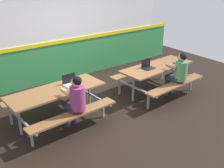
% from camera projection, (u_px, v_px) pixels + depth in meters
% --- Properties ---
extents(ground_plane, '(10.00, 10.00, 0.02)m').
position_uv_depth(ground_plane, '(113.00, 106.00, 6.54)').
color(ground_plane, black).
extents(accent_backdrop, '(8.00, 0.14, 2.60)m').
position_uv_depth(accent_backdrop, '(66.00, 37.00, 7.70)').
color(accent_backdrop, '#338C4C').
rests_on(accent_backdrop, ground).
extents(picnic_table_left, '(2.08, 1.66, 0.74)m').
position_uv_depth(picnic_table_left, '(57.00, 97.00, 5.66)').
color(picnic_table_left, brown).
rests_on(picnic_table_left, ground).
extents(picnic_table_right, '(2.08, 1.66, 0.74)m').
position_uv_depth(picnic_table_right, '(157.00, 72.00, 7.01)').
color(picnic_table_right, brown).
rests_on(picnic_table_right, ground).
extents(student_nearer, '(0.38, 0.53, 1.21)m').
position_uv_depth(student_nearer, '(76.00, 99.00, 5.28)').
color(student_nearer, '#2D2D38').
rests_on(student_nearer, ground).
extents(student_further, '(0.38, 0.53, 1.21)m').
position_uv_depth(student_further, '(178.00, 72.00, 6.65)').
color(student_further, '#2D2D38').
rests_on(student_further, ground).
extents(laptop_silver, '(0.33, 0.24, 0.22)m').
position_uv_depth(laptop_silver, '(71.00, 82.00, 5.82)').
color(laptop_silver, silver).
rests_on(laptop_silver, picnic_table_left).
extents(laptop_dark, '(0.33, 0.24, 0.22)m').
position_uv_depth(laptop_dark, '(148.00, 66.00, 6.77)').
color(laptop_dark, black).
rests_on(laptop_dark, picnic_table_right).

